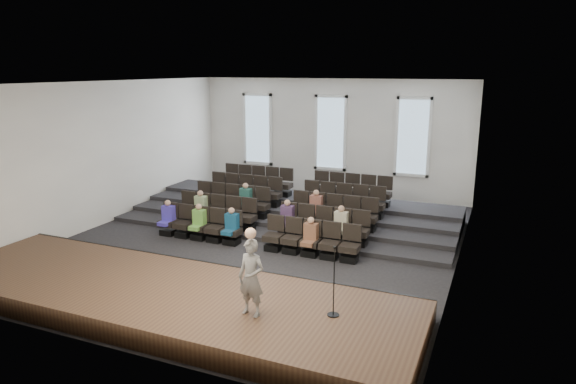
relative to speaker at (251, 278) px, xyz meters
The scene contains 14 objects.
ground 6.15m from the speaker, 114.29° to the left, with size 14.00×14.00×0.00m, color black.
ceiling 7.06m from the speaker, 114.29° to the left, with size 12.00×14.00×0.02m, color white.
wall_back 12.80m from the speaker, 101.19° to the left, with size 12.00×0.04×5.00m, color white.
wall_front 3.15m from the speaker, 148.12° to the right, with size 12.00×0.04×5.00m, color white.
wall_left 10.18m from the speaker, 147.16° to the left, with size 0.04×14.00×5.00m, color white.
wall_right 6.64m from the speaker, 57.10° to the left, with size 0.04×14.00×5.00m, color white.
stage 2.72m from the speaker, behind, with size 11.80×3.60×0.50m, color #47301E.
stage_lip 3.44m from the speaker, 138.98° to the left, with size 11.80×0.06×0.52m, color black.
risers 9.07m from the speaker, 105.95° to the left, with size 11.80×4.80×0.60m.
seating_rows 7.47m from the speaker, 109.40° to the left, with size 6.80×4.70×1.67m.
windows 12.75m from the speaker, 101.25° to the left, with size 8.44×0.10×3.24m.
audience 6.38m from the speaker, 116.33° to the left, with size 6.05×2.64×1.10m.
speaker is the anchor object (origin of this frame).
mic_stand 1.71m from the speaker, 21.60° to the left, with size 0.25×0.25×1.51m.
Camera 1 is at (6.93, -14.08, 5.43)m, focal length 32.00 mm.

